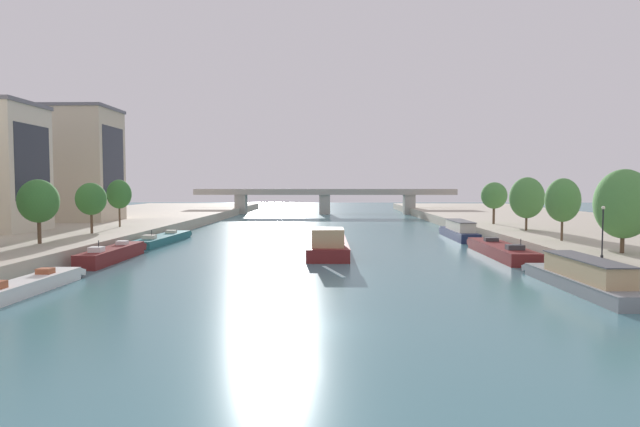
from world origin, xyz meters
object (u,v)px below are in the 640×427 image
Objects in this scene: barge_midriver at (328,243)px; tree_right_second at (624,204)px; tree_right_third at (563,200)px; tree_right_midway at (494,196)px; moored_boat_left_gap_after at (163,239)px; bridge_far at (325,198)px; moored_boat_left_far at (113,254)px; lamppost_right_bank at (603,229)px; tree_left_second at (119,194)px; moored_boat_left_end at (27,286)px; tree_left_end_of_row at (38,201)px; moored_boat_right_second at (500,250)px; moored_boat_right_midway at (582,277)px; tree_right_by_lamp at (527,198)px; tree_left_by_lamp at (91,199)px; moored_boat_right_far at (459,231)px.

barge_midriver is 2.86× the size of tree_right_second.
tree_right_midway is (0.31, 23.48, 0.02)m from tree_right_third.
moored_boat_left_gap_after is 70.67m from bridge_far.
moored_boat_left_far is 44.31m from lamppost_right_bank.
tree_right_second is at bearing -89.29° from tree_right_midway.
bridge_far is at bearing 65.93° from tree_left_second.
lamppost_right_bank is at bearing -11.31° from moored_boat_left_far.
barge_midriver is 30.78m from moored_boat_left_end.
tree_right_second is (46.55, -5.77, 5.19)m from moored_boat_left_far.
tree_right_third reaches higher than bridge_far.
tree_left_second is at bearing 110.90° from moored_boat_left_far.
tree_left_end_of_row is at bearing -152.89° from tree_right_midway.
tree_right_third is 0.10× the size of bridge_far.
tree_right_second reaches higher than moored_boat_left_far.
moored_boat_right_second is (39.48, 4.28, -0.05)m from moored_boat_left_far.
moored_boat_right_midway is at bearing -99.31° from tree_right_midway.
tree_right_by_lamp is (0.21, 22.10, -0.01)m from tree_right_second.
moored_boat_right_midway is (18.16, -21.19, 0.04)m from barge_midriver.
tree_left_end_of_row is 10.97m from tree_left_by_lamp.
barge_midriver is at bearing -7.12° from tree_left_by_lamp.
tree_left_by_lamp is (-28.55, 3.56, 4.86)m from barge_midriver.
tree_left_by_lamp is 1.47× the size of lamppost_right_bank.
tree_left_end_of_row reaches higher than moored_boat_right_second.
moored_boat_right_second is 2.46× the size of tree_right_third.
tree_left_second is (-47.55, -1.09, 5.15)m from moored_boat_right_far.
moored_boat_left_far is at bearing -89.00° from moored_boat_left_gap_after.
lamppost_right_bank is (51.32, -29.61, -2.27)m from tree_left_second.
bridge_far is (19.41, 98.75, 3.74)m from moored_boat_left_end.
moored_boat_left_gap_after is at bearing -165.92° from tree_right_midway.
moored_boat_left_end is at bearing -145.68° from tree_right_by_lamp.
tree_right_midway is at bearing 85.57° from lamppost_right_bank.
tree_left_by_lamp is (0.07, 10.97, -0.07)m from tree_left_end_of_row.
moored_boat_right_far is at bearing 89.71° from moored_boat_right_midway.
tree_right_second is 1.05× the size of tree_right_by_lamp.
barge_midriver is 27.91m from moored_boat_right_midway.
tree_right_second is 93.19m from bridge_far.
moored_boat_right_midway is 53.08m from tree_left_by_lamp.
moored_boat_right_midway is 0.89× the size of moored_boat_right_second.
tree_left_second is 60.73m from tree_right_second.
tree_left_second reaches higher than moored_boat_right_second.
moored_boat_left_end is at bearing -132.21° from barge_midriver.
tree_left_by_lamp is (-7.05, -4.79, 5.32)m from moored_boat_left_gap_after.
tree_left_by_lamp is 53.62m from tree_right_third.
tree_right_second is at bearing -75.89° from moored_boat_right_far.
moored_boat_left_gap_after is at bearing -179.51° from tree_right_by_lamp.
lamppost_right_bank is at bearing 51.40° from moored_boat_right_midway.
moored_boat_left_end is at bearing -168.39° from tree_right_second.
lamppost_right_bank is (3.95, 4.95, 2.96)m from moored_boat_right_midway.
lamppost_right_bank is at bearing -73.46° from moored_boat_right_second.
moored_boat_left_gap_after is 3.91× the size of lamppost_right_bank.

